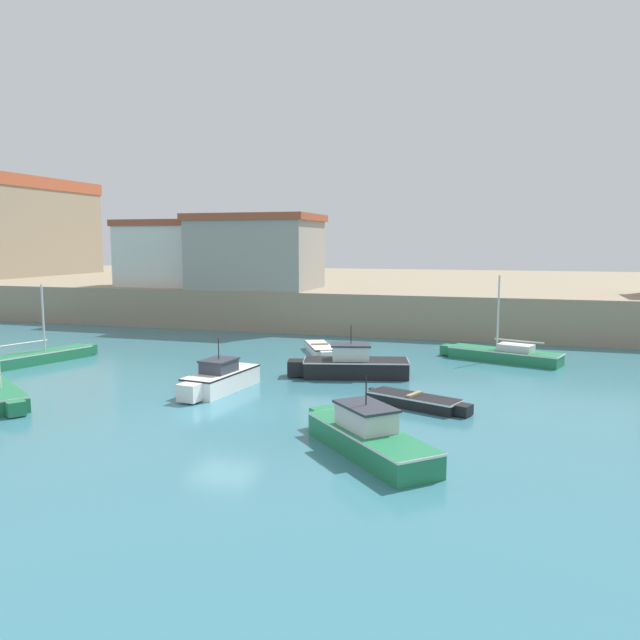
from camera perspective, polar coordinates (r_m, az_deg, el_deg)
The scene contains 12 objects.
ground_plane at distance 24.09m, azimuth -8.86°, elevation -8.22°, with size 200.00×200.00×0.00m, color teal.
quay_seawall at distance 61.51m, azimuth 7.14°, elevation 2.50°, with size 120.00×40.00×2.87m, color gray.
motorboat_white_0 at distance 27.16m, azimuth -9.16°, elevation -5.31°, with size 2.02×4.82×2.29m.
motorboat_green_1 at distance 19.19m, azimuth 4.33°, elevation -10.52°, with size 5.02×5.24×2.37m.
sailboat_green_2 at distance 36.13m, azimuth -24.24°, elevation -3.05°, with size 2.96×6.35×4.15m.
sailboat_green_3 at distance 34.79m, azimuth 16.41°, elevation -3.00°, with size 6.53×3.34×4.60m.
dinghy_black_5 at distance 24.55m, azimuth 8.79°, elevation -7.31°, with size 4.22×2.43×0.54m.
motorboat_black_6 at distance 29.59m, azimuth 2.93°, elevation -4.11°, with size 5.84×2.90×2.49m.
dinghy_white_7 at distance 35.77m, azimuth -0.01°, elevation -2.64°, with size 2.70×4.09×0.57m.
church at distance 74.32m, azimuth -26.91°, elevation 7.90°, with size 14.21×16.87×15.78m.
harbor_shed_mid_row at distance 51.25m, azimuth -14.05°, elevation 5.97°, with size 6.97×4.71×5.20m.
harbor_shed_far_end at distance 47.36m, azimuth -5.86°, elevation 6.26°, with size 9.35×6.71×5.53m.
Camera 1 is at (10.09, -20.94, 6.35)m, focal length 35.00 mm.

